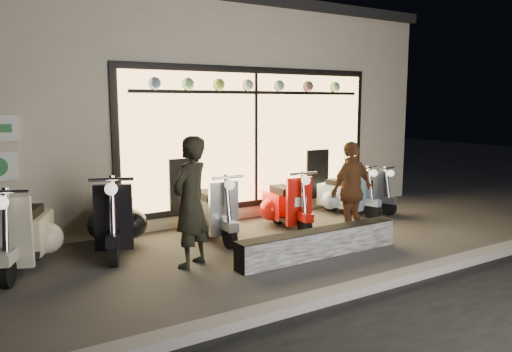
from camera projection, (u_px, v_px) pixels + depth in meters
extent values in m
plane|color=#383533|center=(278.00, 248.00, 7.65)|extent=(40.00, 40.00, 0.00)
cube|color=slate|center=(374.00, 284.00, 5.97)|extent=(40.00, 0.25, 0.12)
cube|color=beige|center=(156.00, 112.00, 11.54)|extent=(10.00, 6.00, 4.00)
cube|color=black|center=(153.00, 18.00, 11.24)|extent=(10.20, 6.20, 0.20)
cube|color=black|center=(254.00, 138.00, 9.50)|extent=(5.45, 0.06, 2.65)
cube|color=#FFBF6B|center=(255.00, 138.00, 9.47)|extent=(5.20, 0.04, 2.40)
cube|color=black|center=(256.00, 92.00, 9.31)|extent=(4.90, 0.06, 0.06)
cube|color=black|center=(319.00, 243.00, 7.22)|extent=(2.70, 0.28, 0.40)
cylinder|color=black|center=(230.00, 237.00, 7.63)|extent=(0.13, 0.36, 0.35)
cylinder|color=black|center=(204.00, 223.00, 8.54)|extent=(0.15, 0.36, 0.35)
cube|color=#A6A7AA|center=(224.00, 208.00, 7.76)|extent=(0.48, 0.11, 0.85)
cube|color=#A6A7AA|center=(206.00, 211.00, 8.42)|extent=(0.49, 0.76, 0.48)
cube|color=black|center=(208.00, 195.00, 8.28)|extent=(0.33, 0.60, 0.12)
sphere|color=#FFF2CC|center=(230.00, 185.00, 7.50)|extent=(0.17, 0.17, 0.16)
cylinder|color=black|center=(305.00, 227.00, 8.28)|extent=(0.15, 0.35, 0.34)
cylinder|color=black|center=(278.00, 214.00, 9.19)|extent=(0.17, 0.36, 0.34)
cube|color=red|center=(299.00, 201.00, 8.41)|extent=(0.47, 0.14, 0.82)
cube|color=red|center=(281.00, 204.00, 9.06)|extent=(0.52, 0.76, 0.46)
cube|color=black|center=(283.00, 190.00, 8.93)|extent=(0.36, 0.60, 0.12)
sphere|color=#FFF2CC|center=(306.00, 180.00, 8.15)|extent=(0.17, 0.17, 0.15)
cylinder|color=black|center=(114.00, 253.00, 6.77)|extent=(0.24, 0.40, 0.39)
cylinder|color=black|center=(118.00, 232.00, 7.86)|extent=(0.26, 0.41, 0.39)
cube|color=black|center=(114.00, 217.00, 6.93)|extent=(0.52, 0.25, 0.93)
cube|color=black|center=(117.00, 219.00, 7.72)|extent=(0.72, 0.91, 0.52)
cube|color=black|center=(116.00, 200.00, 7.56)|extent=(0.52, 0.71, 0.14)
sphere|color=#FFF2CC|center=(111.00, 189.00, 6.63)|extent=(0.22, 0.22, 0.17)
cylinder|color=black|center=(7.00, 272.00, 6.01)|extent=(0.25, 0.39, 0.38)
cylinder|color=black|center=(33.00, 246.00, 7.10)|extent=(0.27, 0.40, 0.38)
cube|color=beige|center=(11.00, 233.00, 6.18)|extent=(0.50, 0.27, 0.91)
cube|color=beige|center=(30.00, 233.00, 6.95)|extent=(0.73, 0.89, 0.51)
cube|color=black|center=(26.00, 213.00, 6.80)|extent=(0.53, 0.69, 0.13)
sphere|color=#FFF2CC|center=(1.00, 203.00, 5.88)|extent=(0.22, 0.22, 0.17)
cylinder|color=black|center=(372.00, 210.00, 9.58)|extent=(0.17, 0.33, 0.32)
cylinder|color=black|center=(332.00, 204.00, 10.20)|extent=(0.19, 0.34, 0.32)
cube|color=#8AACC4|center=(364.00, 191.00, 9.66)|extent=(0.43, 0.18, 0.77)
cube|color=#8AACC4|center=(336.00, 195.00, 10.11)|extent=(0.55, 0.73, 0.43)
cube|color=black|center=(340.00, 183.00, 10.01)|extent=(0.39, 0.57, 0.11)
sphere|color=#FFF2CC|center=(374.00, 173.00, 9.47)|extent=(0.17, 0.17, 0.14)
cylinder|color=black|center=(389.00, 208.00, 9.85)|extent=(0.15, 0.31, 0.30)
cylinder|color=black|center=(351.00, 202.00, 10.47)|extent=(0.17, 0.32, 0.30)
cube|color=#505257|center=(381.00, 189.00, 9.93)|extent=(0.41, 0.15, 0.73)
cube|color=#505257|center=(355.00, 193.00, 10.38)|extent=(0.50, 0.69, 0.41)
cube|color=black|center=(359.00, 182.00, 10.29)|extent=(0.35, 0.54, 0.11)
sphere|color=#FFF2CC|center=(391.00, 173.00, 9.74)|extent=(0.16, 0.16, 0.13)
imported|color=black|center=(191.00, 202.00, 6.71)|extent=(0.78, 0.70, 1.78)
imported|color=brown|center=(352.00, 191.00, 8.08)|extent=(0.98, 0.52, 1.60)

